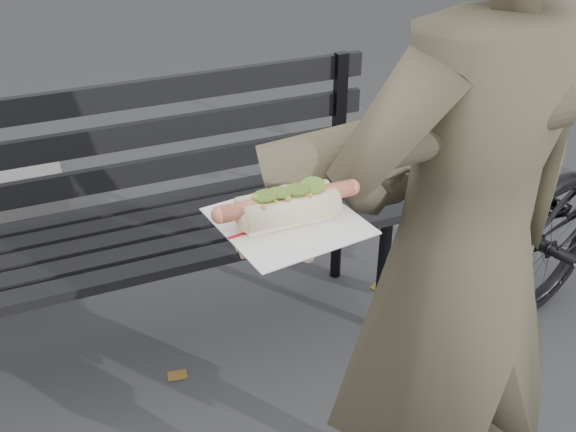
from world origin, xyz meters
The scene contains 4 objects.
park_bench centered at (-0.03, 0.96, 0.52)m, with size 1.50×0.44×0.88m.
person centered at (0.36, 0.01, 0.81)m, with size 0.59×0.39×1.63m, color brown.
held_hotdog centered at (0.16, -0.02, 1.09)m, with size 0.62×0.30×0.20m.
fallen_leaves centered at (0.28, 0.48, 0.00)m, with size 4.09×3.47×0.00m.
Camera 1 is at (-0.35, -0.84, 1.55)m, focal length 42.00 mm.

